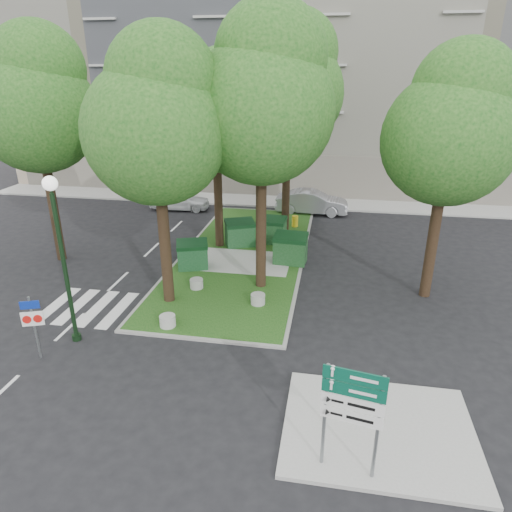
% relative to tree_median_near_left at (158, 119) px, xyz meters
% --- Properties ---
extents(ground, '(120.00, 120.00, 0.00)m').
position_rel_tree_median_near_left_xyz_m(ground, '(1.41, -2.56, -7.32)').
color(ground, black).
rests_on(ground, ground).
extents(median_island, '(6.00, 16.00, 0.12)m').
position_rel_tree_median_near_left_xyz_m(median_island, '(1.91, 5.44, -7.26)').
color(median_island, '#153F12').
rests_on(median_island, ground).
extents(median_kerb, '(6.30, 16.30, 0.10)m').
position_rel_tree_median_near_left_xyz_m(median_kerb, '(1.91, 5.44, -7.27)').
color(median_kerb, gray).
rests_on(median_kerb, ground).
extents(sidewalk_corner, '(5.00, 4.00, 0.12)m').
position_rel_tree_median_near_left_xyz_m(sidewalk_corner, '(7.91, -6.06, -7.26)').
color(sidewalk_corner, '#999993').
rests_on(sidewalk_corner, ground).
extents(building_sidewalk, '(42.00, 3.00, 0.12)m').
position_rel_tree_median_near_left_xyz_m(building_sidewalk, '(1.41, 15.94, -7.26)').
color(building_sidewalk, '#999993').
rests_on(building_sidewalk, ground).
extents(zebra_crossing, '(5.00, 3.00, 0.01)m').
position_rel_tree_median_near_left_xyz_m(zebra_crossing, '(-2.34, -1.06, -7.31)').
color(zebra_crossing, silver).
rests_on(zebra_crossing, ground).
extents(apartment_building, '(41.00, 12.00, 16.00)m').
position_rel_tree_median_near_left_xyz_m(apartment_building, '(1.41, 23.44, 0.68)').
color(apartment_building, tan).
rests_on(apartment_building, ground).
extents(tree_median_near_left, '(5.20, 5.20, 10.53)m').
position_rel_tree_median_near_left_xyz_m(tree_median_near_left, '(0.00, 0.00, 0.00)').
color(tree_median_near_left, black).
rests_on(tree_median_near_left, ground).
extents(tree_median_near_right, '(5.60, 5.60, 11.46)m').
position_rel_tree_median_near_left_xyz_m(tree_median_near_right, '(3.50, 2.00, 0.67)').
color(tree_median_near_right, black).
rests_on(tree_median_near_right, ground).
extents(tree_median_mid, '(4.80, 4.80, 9.99)m').
position_rel_tree_median_near_left_xyz_m(tree_median_mid, '(0.50, 6.50, -0.34)').
color(tree_median_mid, black).
rests_on(tree_median_mid, ground).
extents(tree_median_far, '(5.80, 5.80, 11.93)m').
position_rel_tree_median_near_left_xyz_m(tree_median_far, '(3.70, 9.50, 1.00)').
color(tree_median_far, black).
rests_on(tree_median_far, ground).
extents(tree_street_left, '(5.40, 5.40, 11.00)m').
position_rel_tree_median_near_left_xyz_m(tree_street_left, '(-7.00, 3.50, 0.33)').
color(tree_street_left, black).
rests_on(tree_street_left, ground).
extents(tree_street_right, '(5.00, 5.00, 10.06)m').
position_rel_tree_median_near_left_xyz_m(tree_street_right, '(10.50, 2.50, -0.33)').
color(tree_street_right, black).
rests_on(tree_street_right, ground).
extents(dumpster_a, '(1.70, 1.42, 1.35)m').
position_rel_tree_median_near_left_xyz_m(dumpster_a, '(-0.10, 3.29, -6.55)').
color(dumpster_a, '#103B1B').
rests_on(dumpster_a, median_island).
extents(dumpster_b, '(1.83, 1.59, 1.42)m').
position_rel_tree_median_near_left_xyz_m(dumpster_b, '(1.50, 6.63, -6.51)').
color(dumpster_b, '#113D19').
rests_on(dumpster_b, median_island).
extents(dumpster_c, '(1.62, 1.21, 1.42)m').
position_rel_tree_median_near_left_xyz_m(dumpster_c, '(3.10, 7.42, -6.52)').
color(dumpster_c, '#113816').
rests_on(dumpster_c, median_island).
extents(dumpster_d, '(1.68, 1.23, 1.49)m').
position_rel_tree_median_near_left_xyz_m(dumpster_d, '(4.41, 4.73, -6.48)').
color(dumpster_d, '#123A16').
rests_on(dumpster_d, median_island).
extents(bollard_left, '(0.59, 0.59, 0.42)m').
position_rel_tree_median_near_left_xyz_m(bollard_left, '(0.58, -2.06, -6.99)').
color(bollard_left, '#A4A59F').
rests_on(bollard_left, median_island).
extents(bollard_right, '(0.58, 0.58, 0.42)m').
position_rel_tree_median_near_left_xyz_m(bollard_right, '(3.58, 0.23, -6.99)').
color(bollard_right, gray).
rests_on(bollard_right, median_island).
extents(bollard_mid, '(0.57, 0.57, 0.41)m').
position_rel_tree_median_near_left_xyz_m(bollard_mid, '(0.71, 1.19, -6.99)').
color(bollard_mid, gray).
rests_on(bollard_mid, median_island).
extents(litter_bin, '(0.38, 0.38, 0.66)m').
position_rel_tree_median_near_left_xyz_m(litter_bin, '(4.11, 10.31, -6.87)').
color(litter_bin, gold).
rests_on(litter_bin, median_island).
extents(street_lamp, '(0.47, 0.47, 5.90)m').
position_rel_tree_median_near_left_xyz_m(street_lamp, '(-2.37, -3.33, -3.61)').
color(street_lamp, black).
rests_on(street_lamp, ground).
extents(traffic_sign_pole, '(0.66, 0.27, 2.28)m').
position_rel_tree_median_near_left_xyz_m(traffic_sign_pole, '(-2.97, -4.56, -5.85)').
color(traffic_sign_pole, slate).
rests_on(traffic_sign_pole, ground).
extents(directional_sign, '(1.40, 0.32, 2.83)m').
position_rel_tree_median_near_left_xyz_m(directional_sign, '(7.05, -7.56, -5.32)').
color(directional_sign, slate).
rests_on(directional_sign, sidewalk_corner).
extents(car_white, '(4.11, 1.87, 1.37)m').
position_rel_tree_median_near_left_xyz_m(car_white, '(-4.03, 12.94, -6.63)').
color(car_white, silver).
rests_on(car_white, ground).
extents(car_silver, '(4.74, 1.71, 1.55)m').
position_rel_tree_median_near_left_xyz_m(car_silver, '(4.91, 13.59, -6.54)').
color(car_silver, gray).
rests_on(car_silver, ground).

